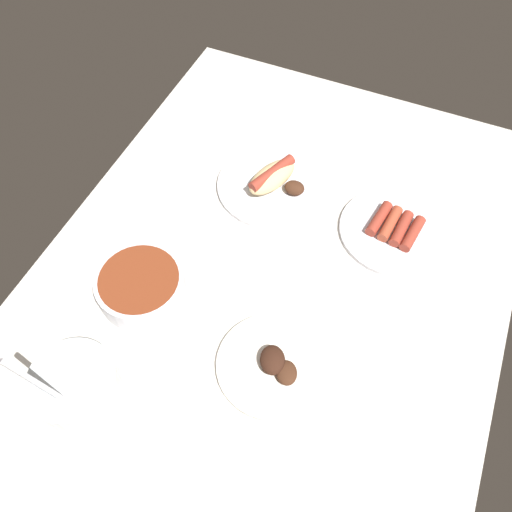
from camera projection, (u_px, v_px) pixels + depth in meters
ground_plane at (274, 274)px, 105.35cm from camera, size 120.00×90.00×3.00cm
plate_grilled_meat at (273, 364)px, 92.08cm from camera, size 19.93×19.93×4.09cm
plate_hotdog_assembled at (273, 182)px, 114.73cm from camera, size 24.29×24.29×5.61cm
bowl_chili at (141, 285)px, 98.61cm from camera, size 16.85×16.85×5.53cm
bowl_coleslaw at (75, 385)px, 87.47cm from camera, size 14.82×14.82×15.85cm
plate_sausages at (394, 230)px, 108.48cm from camera, size 22.85×22.85×3.27cm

